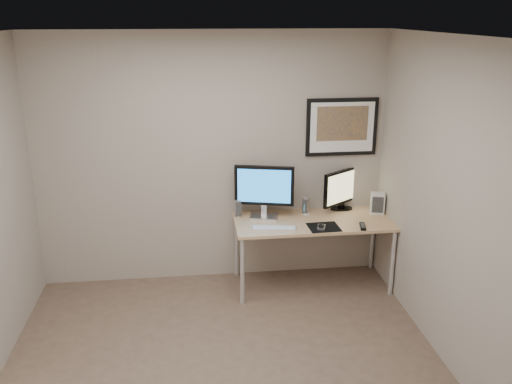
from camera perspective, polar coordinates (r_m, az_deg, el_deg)
floor at (r=4.62m, az=-3.22°, el=-18.21°), size 3.60×3.60×0.00m
room at (r=4.30m, az=-4.02°, el=3.42°), size 3.60×3.60×3.60m
desk at (r=5.60m, az=5.99°, el=-3.59°), size 1.60×0.70×0.73m
framed_art at (r=5.72m, az=9.02°, el=6.78°), size 0.75×0.04×0.60m
monitor_large at (r=5.51m, az=0.87°, el=0.28°), size 0.60×0.26×0.55m
monitor_tv at (r=5.83m, az=9.09°, el=0.36°), size 0.48×0.35×0.44m
speaker_left at (r=5.61m, az=-1.92°, el=-1.70°), size 0.08×0.08×0.19m
speaker_right at (r=5.71m, az=5.25°, el=-1.41°), size 0.10×0.10×0.18m
phone_dock at (r=5.70m, az=5.27°, el=-1.74°), size 0.07×0.07×0.13m
keyboard at (r=5.33m, az=1.90°, el=-3.80°), size 0.45×0.19×0.02m
mousepad at (r=5.40m, az=7.15°, el=-3.70°), size 0.31×0.28×0.00m
mouse at (r=5.36m, az=6.89°, el=-3.61°), size 0.10×0.13×0.04m
remote at (r=5.47m, az=11.15°, el=-3.53°), size 0.09×0.20×0.02m
fan_unit at (r=5.84m, az=12.67°, el=-1.15°), size 0.17×0.14×0.22m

